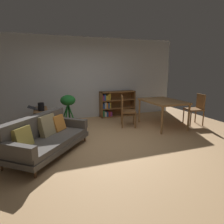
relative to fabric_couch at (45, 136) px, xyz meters
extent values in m
plane|color=tan|center=(1.36, -0.02, -0.36)|extent=(8.16, 8.16, 0.00)
cube|color=silver|center=(1.36, 2.68, 0.99)|extent=(6.80, 0.10, 2.70)
cylinder|color=#56351E|center=(0.89, 0.36, -0.29)|extent=(0.04, 0.04, 0.13)
cylinder|color=#56351E|center=(-0.21, -0.95, -0.29)|extent=(0.04, 0.04, 0.13)
cylinder|color=#56351E|center=(0.35, 0.80, -0.29)|extent=(0.04, 0.04, 0.13)
cylinder|color=#56351E|center=(-0.74, -0.50, -0.29)|extent=(0.04, 0.04, 0.13)
cube|color=#56514C|center=(0.07, -0.07, -0.18)|extent=(1.83, 1.96, 0.10)
cube|color=#56514C|center=(0.07, -0.07, -0.08)|extent=(1.75, 1.88, 0.10)
cube|color=#56514C|center=(-0.17, 0.13, 0.19)|extent=(1.29, 1.49, 0.44)
cube|color=#56514C|center=(0.63, 0.59, 0.07)|extent=(0.69, 0.61, 0.20)
cube|color=#56514C|center=(-0.48, -0.74, 0.07)|extent=(0.69, 0.61, 0.20)
cube|color=tan|center=(-0.39, -0.36, 0.14)|extent=(0.38, 0.41, 0.38)
cube|color=tan|center=(0.06, 0.18, 0.17)|extent=(0.44, 0.47, 0.45)
cube|color=orange|center=(0.29, 0.42, 0.13)|extent=(0.41, 0.42, 0.38)
cube|color=brown|center=(-0.05, 2.29, -0.08)|extent=(0.37, 0.04, 0.56)
cube|color=brown|center=(-0.05, 1.33, -0.08)|extent=(0.37, 0.04, 0.56)
cube|color=brown|center=(-0.05, 1.81, -0.08)|extent=(0.37, 0.97, 0.04)
cube|color=brown|center=(-0.05, 1.81, 0.18)|extent=(0.37, 1.01, 0.04)
cube|color=brown|center=(-0.05, 1.81, -0.34)|extent=(0.37, 0.97, 0.04)
cube|color=#333338|center=(-0.07, 1.91, 0.21)|extent=(0.25, 0.36, 0.02)
cube|color=black|center=(-0.28, 1.93, 0.25)|extent=(0.23, 0.34, 0.08)
cylinder|color=black|center=(-0.02, 1.62, 0.31)|extent=(0.16, 0.16, 0.22)
cylinder|color=slate|center=(-0.02, 1.62, 0.35)|extent=(0.09, 0.09, 0.01)
cylinder|color=brown|center=(0.72, 1.69, -0.25)|extent=(0.33, 0.33, 0.22)
cylinder|color=#1E6B28|center=(0.79, 1.68, 0.08)|extent=(0.18, 0.06, 0.45)
cylinder|color=#1E6B28|center=(0.74, 1.79, 0.15)|extent=(0.11, 0.25, 0.61)
cylinder|color=#1E6B28|center=(0.64, 1.75, 0.09)|extent=(0.20, 0.16, 0.49)
cylinder|color=#1E6B28|center=(0.66, 1.65, 0.13)|extent=(0.14, 0.13, 0.55)
cylinder|color=#1E6B28|center=(0.78, 1.60, 0.09)|extent=(0.15, 0.21, 0.48)
ellipsoid|color=#1E6B28|center=(0.72, 1.69, 0.44)|extent=(0.43, 0.43, 0.30)
cylinder|color=olive|center=(2.90, 1.44, 0.01)|extent=(0.06, 0.06, 0.73)
cylinder|color=olive|center=(2.90, 0.18, 0.01)|extent=(0.06, 0.06, 0.73)
cylinder|color=olive|center=(3.76, 1.44, 0.01)|extent=(0.06, 0.06, 0.73)
cylinder|color=olive|center=(3.76, 0.18, 0.01)|extent=(0.06, 0.06, 0.73)
cube|color=olive|center=(3.33, 0.81, 0.40)|extent=(0.95, 1.36, 0.05)
cylinder|color=brown|center=(2.63, 1.28, -0.14)|extent=(0.04, 0.04, 0.44)
cylinder|color=brown|center=(2.49, 0.89, -0.14)|extent=(0.04, 0.04, 0.44)
cylinder|color=brown|center=(2.28, 1.41, -0.14)|extent=(0.04, 0.04, 0.44)
cylinder|color=brown|center=(2.14, 1.02, -0.14)|extent=(0.04, 0.04, 0.44)
cube|color=brown|center=(2.38, 1.15, 0.10)|extent=(0.54, 0.57, 0.04)
cube|color=brown|center=(2.21, 1.21, 0.34)|extent=(0.17, 0.40, 0.45)
cylinder|color=brown|center=(4.10, 0.48, -0.13)|extent=(0.04, 0.04, 0.45)
cylinder|color=brown|center=(4.16, 0.87, -0.13)|extent=(0.04, 0.04, 0.45)
cylinder|color=brown|center=(4.51, 0.42, -0.13)|extent=(0.04, 0.04, 0.45)
cylinder|color=brown|center=(4.58, 0.80, -0.13)|extent=(0.04, 0.04, 0.45)
cube|color=brown|center=(4.34, 0.64, 0.11)|extent=(0.52, 0.50, 0.04)
cube|color=brown|center=(4.55, 0.61, 0.36)|extent=(0.10, 0.39, 0.44)
cube|color=brown|center=(1.94, 2.46, 0.09)|extent=(0.04, 0.32, 0.90)
cube|color=brown|center=(3.18, 2.46, 0.09)|extent=(0.04, 0.32, 0.90)
cube|color=brown|center=(2.56, 2.46, 0.52)|extent=(1.27, 0.32, 0.04)
cube|color=brown|center=(2.56, 2.46, -0.34)|extent=(1.27, 0.32, 0.04)
cube|color=brown|center=(2.56, 2.60, 0.09)|extent=(1.24, 0.04, 0.90)
cube|color=brown|center=(2.56, 2.46, -0.05)|extent=(1.24, 0.30, 0.04)
cube|color=brown|center=(2.56, 2.46, 0.24)|extent=(1.24, 0.30, 0.04)
cube|color=#337F47|center=(2.01, 2.44, -0.21)|extent=(0.05, 0.22, 0.22)
cube|color=silver|center=(2.07, 2.44, -0.24)|extent=(0.07, 0.23, 0.16)
cube|color=#2D5199|center=(2.14, 2.45, -0.24)|extent=(0.06, 0.26, 0.17)
cube|color=red|center=(2.21, 2.45, -0.24)|extent=(0.06, 0.25, 0.17)
cube|color=#993884|center=(2.28, 2.44, -0.25)|extent=(0.07, 0.21, 0.15)
cube|color=#2D5199|center=(2.01, 2.44, 0.05)|extent=(0.06, 0.24, 0.18)
cube|color=silver|center=(2.08, 2.43, 0.08)|extent=(0.05, 0.20, 0.22)
cube|color=orange|center=(2.14, 2.44, 0.06)|extent=(0.06, 0.23, 0.20)
cube|color=#2D5199|center=(2.20, 2.44, 0.06)|extent=(0.05, 0.21, 0.20)
cube|color=gold|center=(2.25, 2.44, 0.07)|extent=(0.04, 0.23, 0.20)
cube|color=#993884|center=(2.00, 2.44, 0.34)|extent=(0.04, 0.24, 0.16)
cube|color=#2D5199|center=(2.06, 2.45, 0.35)|extent=(0.06, 0.26, 0.20)
cube|color=gold|center=(2.12, 2.45, 0.34)|extent=(0.06, 0.25, 0.17)
cube|color=gold|center=(2.19, 2.44, 0.36)|extent=(0.05, 0.23, 0.20)
cube|color=gold|center=(2.24, 2.45, 0.36)|extent=(0.04, 0.26, 0.22)
camera|label=1|loc=(-0.06, -4.07, 1.35)|focal=32.03mm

